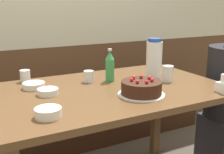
{
  "coord_description": "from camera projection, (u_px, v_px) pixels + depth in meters",
  "views": [
    {
      "loc": [
        -0.72,
        -1.4,
        1.25
      ],
      "look_at": [
        0.04,
        0.05,
        0.82
      ],
      "focal_mm": 45.0,
      "sensor_mm": 36.0,
      "label": 1
    }
  ],
  "objects": [
    {
      "name": "birthday_cake",
      "position": [
        141.0,
        88.0,
        1.51
      ],
      "size": [
        0.25,
        0.25,
        0.1
      ],
      "color": "white",
      "rests_on": "dining_table"
    },
    {
      "name": "glass_shot_small",
      "position": [
        168.0,
        74.0,
        1.76
      ],
      "size": [
        0.07,
        0.07,
        0.1
      ],
      "color": "silver",
      "rests_on": "dining_table"
    },
    {
      "name": "glass_tumbler_short",
      "position": [
        89.0,
        76.0,
        1.75
      ],
      "size": [
        0.06,
        0.06,
        0.07
      ],
      "color": "silver",
      "rests_on": "dining_table"
    },
    {
      "name": "bowl_soup_white",
      "position": [
        48.0,
        113.0,
        1.21
      ],
      "size": [
        0.12,
        0.12,
        0.04
      ],
      "color": "white",
      "rests_on": "dining_table"
    },
    {
      "name": "glass_water_tall",
      "position": [
        25.0,
        76.0,
        1.76
      ],
      "size": [
        0.06,
        0.06,
        0.08
      ],
      "color": "silver",
      "rests_on": "dining_table"
    },
    {
      "name": "back_wall",
      "position": [
        55.0,
        3.0,
        2.42
      ],
      "size": [
        4.8,
        0.04,
        2.5
      ],
      "color": "brown",
      "rests_on": "ground_plane"
    },
    {
      "name": "dining_table",
      "position": [
        111.0,
        104.0,
        1.66
      ],
      "size": [
        1.34,
        0.86,
        0.77
      ],
      "color": "brown",
      "rests_on": "ground_plane"
    },
    {
      "name": "soju_bottle",
      "position": [
        110.0,
        66.0,
        1.76
      ],
      "size": [
        0.06,
        0.06,
        0.21
      ],
      "color": "#388E4C",
      "rests_on": "dining_table"
    },
    {
      "name": "bowl_rice_small",
      "position": [
        48.0,
        92.0,
        1.51
      ],
      "size": [
        0.11,
        0.11,
        0.03
      ],
      "color": "white",
      "rests_on": "dining_table"
    },
    {
      "name": "bench_seat",
      "position": [
        68.0,
        122.0,
        2.49
      ],
      "size": [
        2.67,
        0.38,
        0.46
      ],
      "color": "#381E11",
      "rests_on": "ground_plane"
    },
    {
      "name": "bowl_side_dish",
      "position": [
        34.0,
        85.0,
        1.63
      ],
      "size": [
        0.13,
        0.13,
        0.03
      ],
      "color": "white",
      "rests_on": "dining_table"
    },
    {
      "name": "water_pitcher",
      "position": [
        154.0,
        59.0,
        1.84
      ],
      "size": [
        0.1,
        0.1,
        0.26
      ],
      "color": "white",
      "rests_on": "dining_table"
    }
  ]
}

